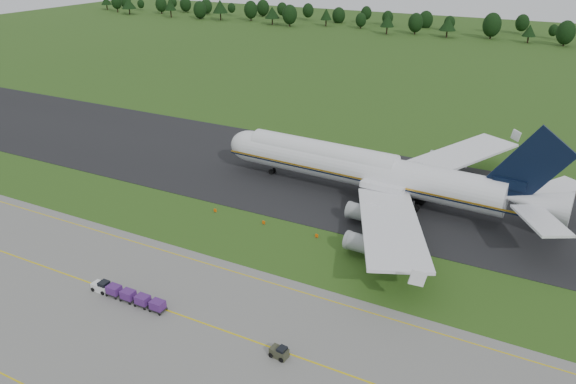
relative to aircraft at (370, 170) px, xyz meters
The scene contains 8 objects.
ground 25.27m from the aircraft, 99.94° to the right, with size 600.00×600.00×0.00m, color #284B16.
taxiway 7.72m from the aircraft, 139.32° to the left, with size 300.00×40.00×0.08m, color black.
apron_markings 51.76m from the aircraft, 94.75° to the right, with size 300.00×30.20×0.01m.
tree_line 194.48m from the aircraft, 90.72° to the left, with size 527.45×22.50×11.99m.
aircraft is the anchor object (origin of this frame).
baggage_train 50.21m from the aircraft, 110.09° to the right, with size 12.29×1.57×1.51m.
utility_cart 47.97m from the aircraft, 82.24° to the right, with size 2.21×1.46×1.15m.
edge_markers 23.14m from the aircraft, 121.76° to the right, with size 20.53×0.30×0.60m.
Camera 1 is at (35.74, -68.28, 44.83)m, focal length 35.00 mm.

